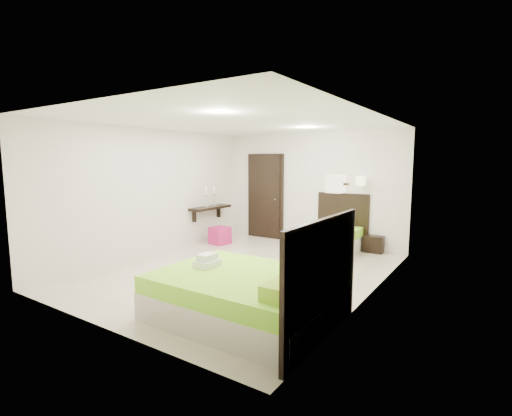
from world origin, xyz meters
The scene contains 7 objects.
floor centered at (0.00, 0.00, 0.00)m, with size 5.50×5.50×0.00m, color beige.
bed_single centered at (0.84, 1.85, 0.29)m, with size 1.18×1.96×1.62m.
bed_double centered at (1.26, -1.60, 0.32)m, with size 2.15×1.82×1.77m.
nightstand centered at (1.57, 2.68, 0.18)m, with size 0.41×0.36×0.36m, color black.
ottoman centered at (-1.69, 1.47, 0.20)m, with size 0.40×0.40×0.40m, color #A31553.
door centered at (-1.20, 2.70, 1.05)m, with size 1.02×0.15×2.14m.
console_shelf centered at (-2.08, 1.60, 0.82)m, with size 0.35×1.20×0.78m.
Camera 1 is at (3.73, -5.21, 1.93)m, focal length 26.00 mm.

